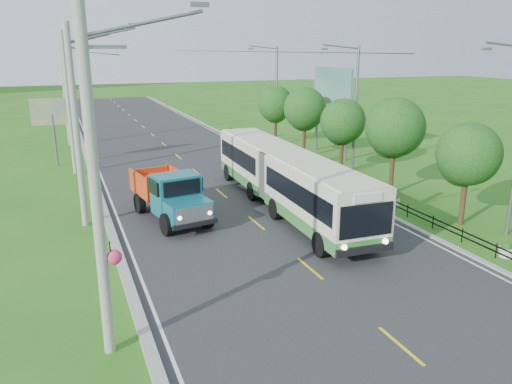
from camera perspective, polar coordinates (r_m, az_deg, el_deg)
ground at (r=20.98m, az=6.16°, el=-8.71°), size 240.00×240.00×0.00m
road at (r=38.89m, az=-7.57°, el=2.90°), size 14.00×120.00×0.02m
curb_left at (r=37.86m, az=-18.19°, el=1.97°), size 0.40×120.00×0.15m
curb_right at (r=41.13m, az=2.15°, el=3.81°), size 0.30×120.00×0.10m
edge_line_left at (r=37.90m, az=-17.36°, el=1.98°), size 0.12×120.00×0.00m
edge_line_right at (r=40.94m, az=1.50°, el=3.72°), size 0.12×120.00×0.00m
centre_dash at (r=20.97m, az=6.16°, el=-8.66°), size 0.12×2.20×0.00m
railing_right at (r=36.19m, az=7.20°, el=2.40°), size 0.04×40.00×0.60m
pole_nearest at (r=14.34m, az=-17.60°, el=-0.16°), size 3.51×0.44×10.00m
pole_near at (r=26.07m, az=-19.79°, el=7.03°), size 3.51×0.32×10.00m
pole_mid at (r=37.99m, az=-20.57°, el=9.51°), size 3.51×0.32×10.00m
pole_far at (r=49.94m, az=-20.99°, el=10.80°), size 3.51×0.32×10.00m
tree_second at (r=27.25m, az=22.96°, el=3.69°), size 3.18×3.26×5.30m
tree_third at (r=31.64m, az=15.52°, el=6.80°), size 3.60×3.62×6.00m
tree_fourth at (r=36.61m, az=9.85°, el=7.69°), size 3.24×3.31×5.40m
tree_fifth at (r=41.78m, az=5.57°, el=9.23°), size 3.48×3.52×5.80m
tree_back at (r=47.19m, az=2.22°, el=9.82°), size 3.30×3.36×5.50m
streetlight_mid at (r=36.75m, az=11.13°, el=9.73°), size 3.02×0.20×9.07m
streetlight_far at (r=49.08m, az=2.21°, el=11.53°), size 3.02×0.20×9.07m
planter_front at (r=24.52m, az=26.70°, el=-5.96°), size 0.64×0.64×0.67m
planter_near at (r=30.04m, az=15.50°, el=-0.94°), size 0.64×0.64×0.67m
planter_mid at (r=36.48m, az=8.02°, el=2.46°), size 0.64×0.64×0.67m
planter_far at (r=43.45m, az=2.85°, el=4.78°), size 0.64×0.64×0.67m
billboard_left at (r=41.10m, az=-22.26°, el=8.03°), size 3.00×0.20×5.20m
billboard_right at (r=42.67m, az=8.70°, el=11.28°), size 0.24×6.00×7.30m
bus at (r=27.99m, az=3.39°, el=1.96°), size 3.27×16.96×3.26m
dump_truck at (r=26.61m, az=-9.81°, el=-0.03°), size 3.37×6.59×2.64m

